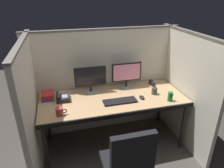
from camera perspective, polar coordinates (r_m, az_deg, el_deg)
The scene contains 15 objects.
ground_plane at distance 2.94m, azimuth 1.87°, elevation -19.43°, with size 8.00×8.00×0.00m, color #423D38.
cubicle_partition_rear at distance 3.10m, azimuth -1.89°, elevation 0.74°, with size 2.21×0.06×1.57m.
cubicle_partition_left at distance 2.57m, azimuth -21.17°, elevation -6.39°, with size 0.06×1.41×1.57m.
cubicle_partition_right at distance 3.02m, azimuth 19.33°, elevation -1.36°, with size 0.06×1.41×1.57m.
desk at distance 2.74m, azimuth 0.34°, elevation -4.88°, with size 1.90×0.80×0.74m.
monitor_left at distance 2.81m, azimuth -6.02°, elevation 1.72°, with size 0.43×0.17×0.37m.
monitor_right at distance 2.95m, azimuth 4.03°, elevation 2.94°, with size 0.43×0.17×0.37m.
keyboard_main at distance 2.63m, azimuth 2.23°, elevation -4.76°, with size 0.43×0.15×0.02m, color black.
computer_mouse at distance 2.74m, azimuth 8.24°, elevation -3.65°, with size 0.06×0.10×0.04m.
red_stapler at distance 3.15m, azimuth 10.98°, elevation 0.27°, with size 0.04×0.15×0.06m, color black.
pen_cup at distance 2.87m, azimuth 11.65°, elevation -1.84°, with size 0.08×0.08×0.17m.
desk_phone at distance 2.74m, azimuth -13.54°, elevation -3.71°, with size 0.17×0.19×0.09m.
book_stack at distance 2.83m, azimuth -17.38°, elevation -3.06°, with size 0.15×0.22×0.08m.
coffee_mug at distance 2.42m, azimuth -14.31°, elevation -7.42°, with size 0.13×0.08×0.09m.
soda_can at distance 2.74m, azimuth 15.83°, elevation -3.33°, with size 0.07×0.07×0.12m, color #197233.
Camera 1 is at (-0.63, -2.02, 2.04)m, focal length 33.04 mm.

